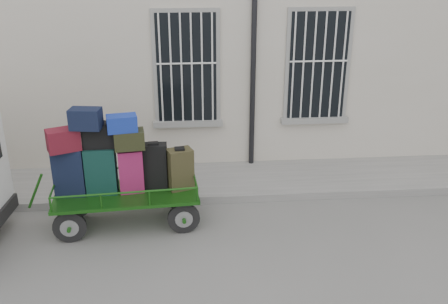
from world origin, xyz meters
TOP-DOWN VIEW (x-y plane):
  - ground at (0.00, 0.00)m, footprint 80.00×80.00m
  - building at (0.00, 5.50)m, footprint 24.00×5.15m
  - sidewalk at (0.00, 2.20)m, footprint 24.00×1.70m
  - luggage_cart at (-1.61, 0.74)m, footprint 2.88×1.27m

SIDE VIEW (x-z plane):
  - ground at x=0.00m, z-range 0.00..0.00m
  - sidewalk at x=0.00m, z-range 0.00..0.15m
  - luggage_cart at x=-1.61m, z-range -0.03..2.13m
  - building at x=0.00m, z-range 0.00..6.00m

